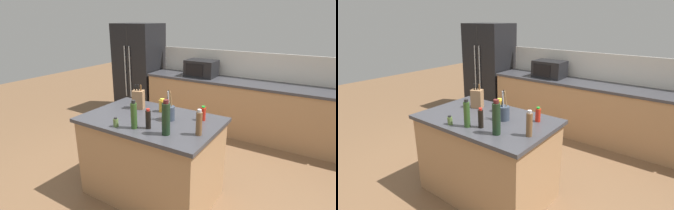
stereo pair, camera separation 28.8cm
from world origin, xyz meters
The scene contains 15 objects.
ground_plane centered at (0.00, 0.00, 0.00)m, with size 14.00×14.00×0.00m, color brown.
back_counter_run centered at (0.30, 2.20, 0.47)m, with size 3.41×0.66×0.94m.
wall_backsplash centered at (0.30, 2.52, 1.17)m, with size 3.37×0.03×0.46m, color beige.
kitchen_island centered at (0.00, 0.00, 0.47)m, with size 1.47×0.93×0.94m.
refrigerator centered at (-1.89, 2.25, 0.93)m, with size 0.89×0.75×1.85m.
microwave centered at (-0.43, 2.20, 1.09)m, with size 0.54×0.39×0.30m.
knife_block centered at (-0.31, 0.19, 1.05)m, with size 0.16×0.14×0.29m.
utensil_crock centered at (0.19, 0.06, 1.02)m, with size 0.12×0.12×0.32m.
soy_sauce_bottle centered at (0.13, -0.23, 1.03)m, with size 0.05×0.05×0.20m.
honey_jar centered at (-0.01, 0.24, 1.01)m, with size 0.08×0.08×0.15m.
hot_sauce_bottle centered at (0.50, 0.24, 1.01)m, with size 0.06×0.06×0.16m.
spice_jar_oregano centered at (-0.17, -0.36, 0.98)m, with size 0.05×0.05×0.10m.
wine_bottle centered at (0.35, -0.26, 1.10)m, with size 0.08×0.08×0.34m.
pepper_grinder centered at (0.62, -0.11, 1.06)m, with size 0.06×0.06×0.25m.
olive_oil_bottle centered at (0.02, -0.30, 1.07)m, with size 0.06×0.06×0.29m.
Camera 1 is at (1.53, -2.13, 1.97)m, focal length 28.00 mm.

